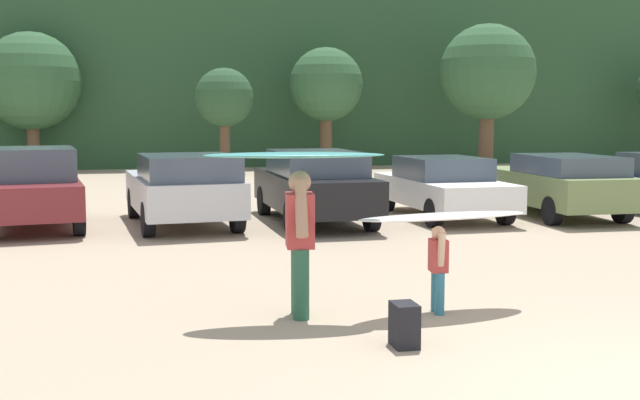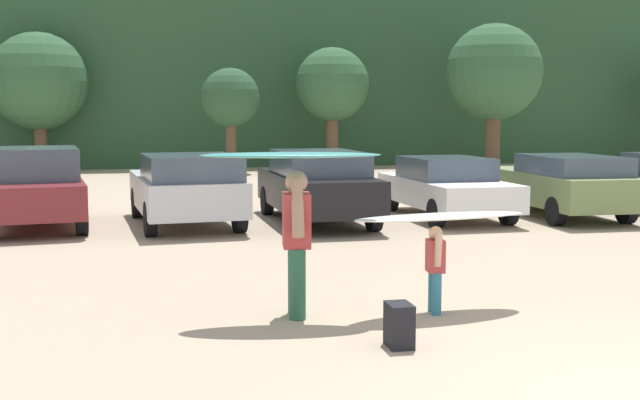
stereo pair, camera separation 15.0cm
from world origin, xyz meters
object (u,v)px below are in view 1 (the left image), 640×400
Objects in this scene: surfboard_white at (444,216)px; backpack_dropped at (404,325)px; surfboard_teal at (295,155)px; parked_car_maroon at (33,186)px; parked_car_olive_green at (557,183)px; person_adult at (300,235)px; parked_car_silver at (183,188)px; parked_car_white at (442,186)px; parked_car_black at (314,184)px; person_child at (438,264)px.

backpack_dropped is (-0.93, -1.32, -0.92)m from surfboard_white.
parked_car_maroon is at bearing -57.26° from surfboard_teal.
surfboard_white is 1.86m from backpack_dropped.
person_adult is at bearing 136.62° from parked_car_olive_green.
parked_car_silver is 7.94m from person_adult.
surfboard_teal is at bearing -162.49° from parked_car_maroon.
parked_car_olive_green is 9.73m from surfboard_white.
parked_car_black is at bearing 92.93° from parked_car_white.
parked_car_black reaches higher than parked_car_white.
parked_car_maroon is 0.92× the size of parked_car_white.
parked_car_maroon is at bearing -49.62° from person_child.
backpack_dropped is at bearing 46.38° from surfboard_white.
parked_car_black is (5.82, -0.40, -0.04)m from parked_car_maroon.
parked_car_black is at bearing -99.56° from surfboard_white.
person_child is at bearing -168.17° from parked_car_silver.
parked_car_black reaches higher than backpack_dropped.
parked_car_silver is at bearing 90.11° from parked_car_white.
parked_car_olive_green is 4.42× the size of person_child.
parked_car_maroon is at bearing 84.46° from parked_car_black.
parked_car_silver is 2.79m from parked_car_black.
parked_car_olive_green reaches higher than backpack_dropped.
person_child is (2.57, -8.09, -0.23)m from parked_car_silver.
parked_car_black is 3.05m from parked_car_white.
parked_car_silver is 9.50m from backpack_dropped.
surfboard_teal is at bearing -179.49° from parked_car_silver.
person_adult is (0.94, -7.89, 0.15)m from parked_car_silver.
parked_car_white reaches higher than backpack_dropped.
surfboard_white is at bearing 177.51° from parked_car_black.
person_adult reaches higher than backpack_dropped.
parked_car_black is at bearing -96.88° from parked_car_silver.
parked_car_olive_green is 10.26× the size of backpack_dropped.
surfboard_white is at bearing -167.36° from parked_car_silver.
parked_car_black is (2.79, -0.05, 0.02)m from parked_car_silver.
parked_car_maroon is at bearing -57.44° from person_adult.
backpack_dropped is (-4.09, -9.52, -0.49)m from parked_car_white.
parked_car_white is 0.97× the size of parked_car_olive_green.
parked_car_olive_green is at bearing -97.13° from parked_car_silver.
person_adult reaches higher than surfboard_white.
parked_car_silver is 8.44m from surfboard_white.
parked_car_black is at bearing 83.51° from backpack_dropped.
surfboard_white is at bearing -153.43° from parked_car_maroon.
surfboard_white reaches higher than person_child.
parked_car_maroon is 9.14m from person_adult.
surfboard_teal reaches higher than parked_car_white.
surfboard_white is (2.66, -8.00, 0.33)m from parked_car_silver.
parked_car_white is 9.45m from person_adult.
parked_car_maroon is 3.05m from parked_car_silver.
person_child is 0.49× the size of surfboard_teal.
person_adult is (-7.53, -7.69, 0.20)m from parked_car_olive_green.
parked_car_silver is 5.84m from parked_car_white.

